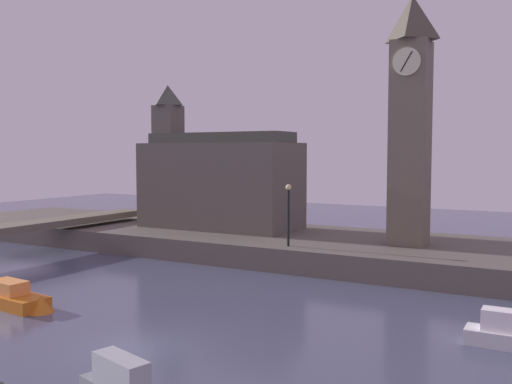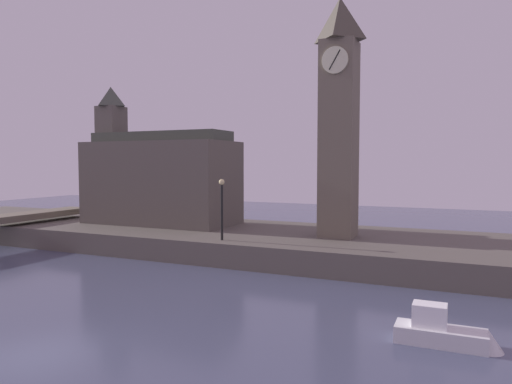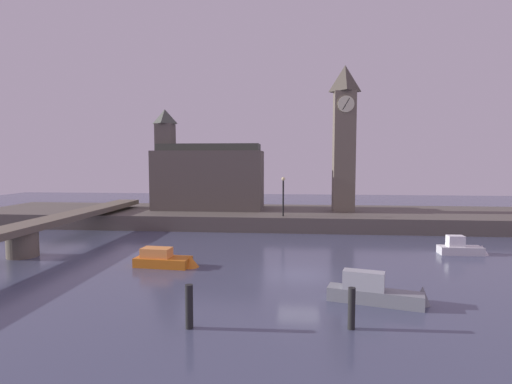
# 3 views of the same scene
# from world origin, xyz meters

# --- Properties ---
(ground_plane) EXTENTS (120.00, 120.00, 0.00)m
(ground_plane) POSITION_xyz_m (0.00, 0.00, 0.00)
(ground_plane) COLOR #474C66
(far_embankment) EXTENTS (70.00, 12.00, 1.50)m
(far_embankment) POSITION_xyz_m (0.00, 20.00, 0.75)
(far_embankment) COLOR #5B544C
(far_embankment) RESTS_ON ground
(clock_tower) EXTENTS (2.45, 2.49, 15.54)m
(clock_tower) POSITION_xyz_m (5.02, 19.68, 9.52)
(clock_tower) COLOR #6B6051
(clock_tower) RESTS_ON far_embankment
(parliament_hall) EXTENTS (12.18, 5.71, 11.33)m
(parliament_hall) POSITION_xyz_m (-10.32, 20.87, 5.21)
(parliament_hall) COLOR #5B544C
(parliament_hall) RESTS_ON far_embankment
(streetlamp) EXTENTS (0.36, 0.36, 3.87)m
(streetlamp) POSITION_xyz_m (-1.34, 15.33, 3.92)
(streetlamp) COLOR black
(streetlamp) RESTS_ON far_embankment
(boat_ferry_white) EXTENTS (3.59, 1.17, 1.46)m
(boat_ferry_white) POSITION_xyz_m (12.34, 6.65, 0.45)
(boat_ferry_white) COLOR silver
(boat_ferry_white) RESTS_ON ground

